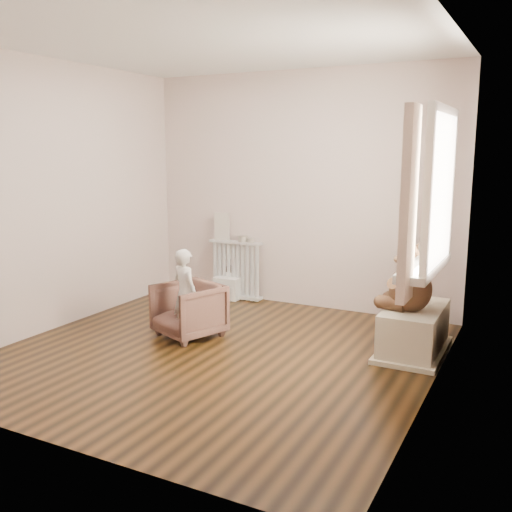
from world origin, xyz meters
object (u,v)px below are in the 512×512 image
at_px(radiator, 236,267).
at_px(armchair, 189,310).
at_px(toy_bench, 414,330).
at_px(teddy_bear, 411,280).
at_px(plush_cat, 429,246).
at_px(toy_vanity, 228,276).
at_px(child, 185,293).

distance_m(radiator, armchair, 1.45).
bearing_deg(toy_bench, radiator, 158.80).
bearing_deg(teddy_bear, plush_cat, -37.77).
bearing_deg(toy_vanity, radiator, 20.10).
relative_size(child, plush_cat, 3.04).
xyz_separation_m(radiator, child, (0.28, -1.47, 0.05)).
distance_m(child, toy_bench, 2.09).
bearing_deg(armchair, toy_bench, 36.74).
height_order(radiator, toy_bench, radiator).
bearing_deg(plush_cat, child, -164.25).
bearing_deg(armchair, child, -68.32).
relative_size(armchair, teddy_bear, 0.98).
bearing_deg(plush_cat, toy_bench, 123.54).
bearing_deg(toy_bench, toy_vanity, 160.12).
xyz_separation_m(armchair, toy_bench, (1.99, 0.54, -0.06)).
bearing_deg(toy_vanity, armchair, -75.38).
bearing_deg(child, radiator, -57.52).
relative_size(radiator, toy_bench, 0.80).
bearing_deg(teddy_bear, armchair, -158.05).
bearing_deg(child, plush_cat, -150.47).
xyz_separation_m(radiator, toy_bench, (2.27, -0.88, -0.19)).
xyz_separation_m(toy_bench, teddy_bear, (-0.03, -0.11, 0.47)).
height_order(toy_vanity, child, child).
xyz_separation_m(child, toy_bench, (1.99, 0.59, -0.24)).
bearing_deg(child, toy_bench, -141.93).
height_order(toy_vanity, plush_cat, plush_cat).
bearing_deg(radiator, plush_cat, -25.93).
bearing_deg(child, teddy_bear, -144.70).
relative_size(radiator, toy_vanity, 1.46).
distance_m(toy_bench, teddy_bear, 0.48).
bearing_deg(armchair, plush_cat, 28.21).
height_order(radiator, armchair, radiator).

